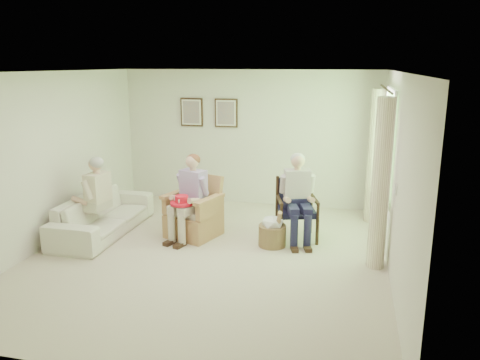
{
  "coord_description": "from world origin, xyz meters",
  "views": [
    {
      "loc": [
        1.9,
        -6.03,
        2.7
      ],
      "look_at": [
        0.37,
        0.42,
        1.05
      ],
      "focal_mm": 35.0,
      "sensor_mm": 36.0,
      "label": 1
    }
  ],
  "objects_px": {
    "wood_armchair": "(297,206)",
    "sofa": "(103,215)",
    "wicker_armchair": "(194,217)",
    "red_hat": "(182,201)",
    "person_sofa": "(94,193)",
    "person_wicker": "(191,192)",
    "hatbox": "(272,231)",
    "person_dark": "(297,192)"
  },
  "relations": [
    {
      "from": "wicker_armchair",
      "to": "hatbox",
      "type": "bearing_deg",
      "value": 11.52
    },
    {
      "from": "person_wicker",
      "to": "hatbox",
      "type": "xyz_separation_m",
      "value": [
        1.3,
        -0.03,
        -0.52
      ]
    },
    {
      "from": "wicker_armchair",
      "to": "red_hat",
      "type": "height_order",
      "value": "wicker_armchair"
    },
    {
      "from": "hatbox",
      "to": "wicker_armchair",
      "type": "bearing_deg",
      "value": 172.85
    },
    {
      "from": "wicker_armchair",
      "to": "wood_armchair",
      "type": "xyz_separation_m",
      "value": [
        1.62,
        0.29,
        0.21
      ]
    },
    {
      "from": "red_hat",
      "to": "person_sofa",
      "type": "bearing_deg",
      "value": -174.53
    },
    {
      "from": "red_hat",
      "to": "hatbox",
      "type": "xyz_separation_m",
      "value": [
        1.39,
        0.16,
        -0.42
      ]
    },
    {
      "from": "person_wicker",
      "to": "red_hat",
      "type": "xyz_separation_m",
      "value": [
        -0.08,
        -0.2,
        -0.1
      ]
    },
    {
      "from": "hatbox",
      "to": "person_sofa",
      "type": "bearing_deg",
      "value": -173.98
    },
    {
      "from": "wicker_armchair",
      "to": "person_dark",
      "type": "relative_size",
      "value": 0.72
    },
    {
      "from": "person_sofa",
      "to": "hatbox",
      "type": "bearing_deg",
      "value": 102.67
    },
    {
      "from": "sofa",
      "to": "person_dark",
      "type": "height_order",
      "value": "person_dark"
    },
    {
      "from": "wood_armchair",
      "to": "sofa",
      "type": "xyz_separation_m",
      "value": [
        -3.1,
        -0.53,
        -0.2
      ]
    },
    {
      "from": "sofa",
      "to": "person_dark",
      "type": "bearing_deg",
      "value": -83.06
    },
    {
      "from": "wood_armchair",
      "to": "red_hat",
      "type": "xyz_separation_m",
      "value": [
        -1.71,
        -0.61,
        0.14
      ]
    },
    {
      "from": "wood_armchair",
      "to": "person_dark",
      "type": "xyz_separation_m",
      "value": [
        -0.0,
        -0.16,
        0.27
      ]
    },
    {
      "from": "wicker_armchair",
      "to": "person_dark",
      "type": "distance_m",
      "value": 1.7
    },
    {
      "from": "person_dark",
      "to": "person_sofa",
      "type": "bearing_deg",
      "value": 174.56
    },
    {
      "from": "person_sofa",
      "to": "person_wicker",
      "type": "bearing_deg",
      "value": 109.17
    },
    {
      "from": "wood_armchair",
      "to": "person_sofa",
      "type": "bearing_deg",
      "value": 177.3
    },
    {
      "from": "red_hat",
      "to": "sofa",
      "type": "bearing_deg",
      "value": 176.77
    },
    {
      "from": "wicker_armchair",
      "to": "person_wicker",
      "type": "distance_m",
      "value": 0.47
    },
    {
      "from": "person_dark",
      "to": "red_hat",
      "type": "relative_size",
      "value": 3.83
    },
    {
      "from": "sofa",
      "to": "hatbox",
      "type": "relative_size",
      "value": 3.46
    },
    {
      "from": "red_hat",
      "to": "hatbox",
      "type": "bearing_deg",
      "value": 6.59
    },
    {
      "from": "wood_armchair",
      "to": "person_dark",
      "type": "bearing_deg",
      "value": -106.21
    },
    {
      "from": "person_dark",
      "to": "person_sofa",
      "type": "xyz_separation_m",
      "value": [
        -3.1,
        -0.59,
        -0.06
      ]
    },
    {
      "from": "person_wicker",
      "to": "hatbox",
      "type": "distance_m",
      "value": 1.4
    },
    {
      "from": "person_wicker",
      "to": "person_dark",
      "type": "bearing_deg",
      "value": 27.81
    },
    {
      "from": "wood_armchair",
      "to": "person_sofa",
      "type": "distance_m",
      "value": 3.2
    },
    {
      "from": "sofa",
      "to": "hatbox",
      "type": "bearing_deg",
      "value": -88.33
    },
    {
      "from": "person_wicker",
      "to": "person_dark",
      "type": "distance_m",
      "value": 1.65
    },
    {
      "from": "wicker_armchair",
      "to": "person_dark",
      "type": "xyz_separation_m",
      "value": [
        1.62,
        0.13,
        0.48
      ]
    },
    {
      "from": "hatbox",
      "to": "red_hat",
      "type": "bearing_deg",
      "value": -173.41
    },
    {
      "from": "person_wicker",
      "to": "red_hat",
      "type": "bearing_deg",
      "value": -94.43
    },
    {
      "from": "wicker_armchair",
      "to": "red_hat",
      "type": "bearing_deg",
      "value": -85.75
    },
    {
      "from": "wood_armchair",
      "to": "person_wicker",
      "type": "distance_m",
      "value": 1.7
    },
    {
      "from": "person_dark",
      "to": "red_hat",
      "type": "bearing_deg",
      "value": 178.76
    },
    {
      "from": "person_wicker",
      "to": "person_sofa",
      "type": "height_order",
      "value": "person_wicker"
    },
    {
      "from": "person_dark",
      "to": "hatbox",
      "type": "height_order",
      "value": "person_dark"
    },
    {
      "from": "wicker_armchair",
      "to": "person_dark",
      "type": "bearing_deg",
      "value": 23.34
    },
    {
      "from": "wicker_armchair",
      "to": "wood_armchair",
      "type": "distance_m",
      "value": 1.66
    }
  ]
}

